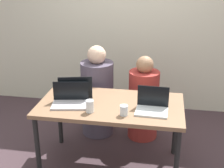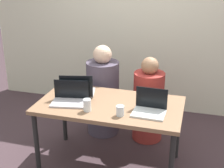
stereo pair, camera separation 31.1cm
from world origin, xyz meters
The scene contains 10 objects.
ground_plane centered at (0.00, 0.00, 0.00)m, with size 12.00×12.00×0.00m, color #3E2E33.
back_wall centered at (0.00, 1.57, 1.18)m, with size 4.50×0.10×2.35m, color beige.
desk centered at (0.00, 0.00, 0.66)m, with size 1.44×0.77×0.72m.
person_on_left centered at (-0.28, 0.66, 0.50)m, with size 0.47×0.47×1.14m.
person_on_right centered at (0.28, 0.66, 0.46)m, with size 0.43×0.43×1.04m.
laptop_front_right centered at (0.41, -0.09, 0.77)m, with size 0.31×0.26×0.22m.
laptop_front_left centered at (-0.39, -0.08, 0.77)m, with size 0.39×0.28×0.21m.
laptop_back_left centered at (-0.39, 0.11, 0.78)m, with size 0.39×0.33×0.25m.
water_glass_left centered at (-0.16, -0.22, 0.78)m, with size 0.07×0.07×0.12m.
water_glass_right centered at (0.16, -0.22, 0.77)m, with size 0.07×0.07×0.10m.
Camera 2 is at (0.80, -2.71, 2.05)m, focal length 50.00 mm.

